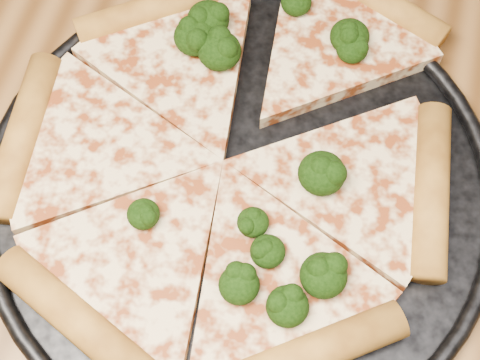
# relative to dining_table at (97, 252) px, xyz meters

# --- Properties ---
(dining_table) EXTENTS (1.20, 0.90, 0.75)m
(dining_table) POSITION_rel_dining_table_xyz_m (0.00, 0.00, 0.00)
(dining_table) COLOR brown
(dining_table) RESTS_ON ground
(pizza_pan) EXTENTS (0.41, 0.41, 0.02)m
(pizza_pan) POSITION_rel_dining_table_xyz_m (0.12, 0.05, 0.10)
(pizza_pan) COLOR black
(pizza_pan) RESTS_ON dining_table
(pizza) EXTENTS (0.36, 0.42, 0.03)m
(pizza) POSITION_rel_dining_table_xyz_m (0.11, 0.07, 0.11)
(pizza) COLOR beige
(pizza) RESTS_ON pizza_pan
(broccoli_florets) EXTENTS (0.18, 0.29, 0.03)m
(broccoli_florets) POSITION_rel_dining_table_xyz_m (0.13, 0.10, 0.12)
(broccoli_florets) COLOR black
(broccoli_florets) RESTS_ON pizza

